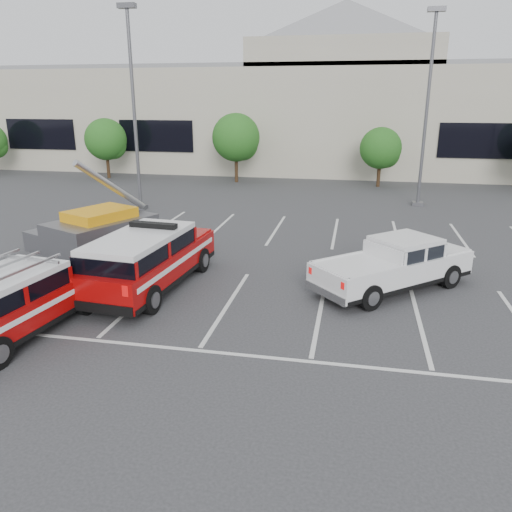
{
  "coord_description": "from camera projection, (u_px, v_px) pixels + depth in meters",
  "views": [
    {
      "loc": [
        3.47,
        -13.12,
        5.81
      ],
      "look_at": [
        0.53,
        1.59,
        1.05
      ],
      "focal_mm": 35.0,
      "sensor_mm": 36.0,
      "label": 1
    }
  ],
  "objects": [
    {
      "name": "ground",
      "position": [
        228.0,
        305.0,
        14.67
      ],
      "size": [
        120.0,
        120.0,
        0.0
      ],
      "primitive_type": "plane",
      "color": "#2E2E31",
      "rests_on": "ground"
    },
    {
      "name": "stall_markings",
      "position": [
        257.0,
        259.0,
        18.87
      ],
      "size": [
        23.0,
        15.0,
        0.01
      ],
      "primitive_type": "cube",
      "color": "silver",
      "rests_on": "ground"
    },
    {
      "name": "convention_building",
      "position": [
        321.0,
        111.0,
        42.99
      ],
      "size": [
        60.0,
        16.99,
        13.2
      ],
      "color": "beige",
      "rests_on": "ground"
    },
    {
      "name": "tree_left",
      "position": [
        107.0,
        141.0,
        37.22
      ],
      "size": [
        3.07,
        3.07,
        4.42
      ],
      "color": "#3F2B19",
      "rests_on": "ground"
    },
    {
      "name": "tree_mid_left",
      "position": [
        237.0,
        139.0,
        35.27
      ],
      "size": [
        3.37,
        3.37,
        4.85
      ],
      "color": "#3F2B19",
      "rests_on": "ground"
    },
    {
      "name": "tree_mid_right",
      "position": [
        382.0,
        150.0,
        33.57
      ],
      "size": [
        2.77,
        2.77,
        3.99
      ],
      "color": "#3F2B19",
      "rests_on": "ground"
    },
    {
      "name": "light_pole_left",
      "position": [
        134.0,
        111.0,
        25.81
      ],
      "size": [
        0.9,
        0.6,
        10.24
      ],
      "color": "#59595E",
      "rests_on": "ground"
    },
    {
      "name": "light_pole_mid",
      "position": [
        427.0,
        110.0,
        26.75
      ],
      "size": [
        0.9,
        0.6,
        10.24
      ],
      "color": "#59595E",
      "rests_on": "ground"
    },
    {
      "name": "fire_chief_suv",
      "position": [
        148.0,
        264.0,
        15.7
      ],
      "size": [
        2.62,
        5.98,
        2.05
      ],
      "rotation": [
        0.0,
        0.0,
        -0.09
      ],
      "color": "#990707",
      "rests_on": "ground"
    },
    {
      "name": "white_pickup",
      "position": [
        394.0,
        270.0,
        15.7
      ],
      "size": [
        5.19,
        4.96,
        1.64
      ],
      "rotation": [
        0.0,
        0.0,
        -0.83
      ],
      "color": "silver",
      "rests_on": "ground"
    },
    {
      "name": "ladder_suv",
      "position": [
        13.0,
        307.0,
        12.59
      ],
      "size": [
        2.55,
        5.1,
        1.93
      ],
      "rotation": [
        0.0,
        0.0,
        -0.13
      ],
      "color": "#990707",
      "rests_on": "ground"
    },
    {
      "name": "utility_rig",
      "position": [
        98.0,
        231.0,
        19.97
      ],
      "size": [
        4.88,
        4.65,
        3.64
      ],
      "rotation": [
        0.0,
        0.0,
        -0.42
      ],
      "color": "#59595E",
      "rests_on": "ground"
    }
  ]
}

